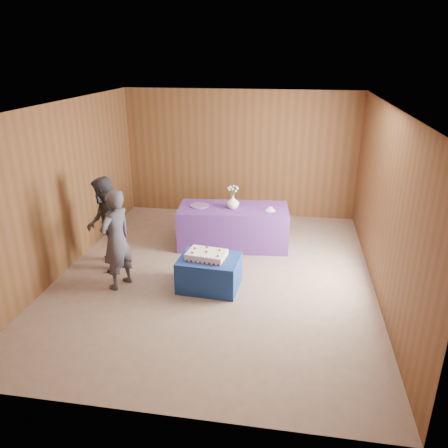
% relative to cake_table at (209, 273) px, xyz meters
% --- Properties ---
extents(ground, '(6.00, 6.00, 0.00)m').
position_rel_cake_table_xyz_m(ground, '(0.02, 0.40, -0.25)').
color(ground, gray).
rests_on(ground, ground).
extents(room_shell, '(5.04, 6.04, 2.72)m').
position_rel_cake_table_xyz_m(room_shell, '(0.02, 0.40, 1.55)').
color(room_shell, brown).
rests_on(room_shell, ground).
extents(cake_table, '(0.94, 0.75, 0.50)m').
position_rel_cake_table_xyz_m(cake_table, '(0.00, 0.00, 0.00)').
color(cake_table, navy).
rests_on(cake_table, ground).
extents(serving_table, '(2.08, 1.09, 0.75)m').
position_rel_cake_table_xyz_m(serving_table, '(0.14, 1.63, 0.12)').
color(serving_table, '#5C3086').
rests_on(serving_table, ground).
extents(sheet_cake, '(0.65, 0.49, 0.14)m').
position_rel_cake_table_xyz_m(sheet_cake, '(-0.04, -0.01, 0.30)').
color(sheet_cake, white).
rests_on(sheet_cake, cake_table).
extents(vase, '(0.27, 0.27, 0.24)m').
position_rel_cake_table_xyz_m(vase, '(0.13, 1.60, 0.62)').
color(vase, white).
rests_on(vase, serving_table).
extents(flower_spray, '(0.20, 0.20, 0.16)m').
position_rel_cake_table_xyz_m(flower_spray, '(0.13, 1.60, 0.87)').
color(flower_spray, '#276329').
rests_on(flower_spray, vase).
extents(platter, '(0.45, 0.45, 0.02)m').
position_rel_cake_table_xyz_m(platter, '(-0.50, 1.61, 0.51)').
color(platter, '#7453A6').
rests_on(platter, serving_table).
extents(plate, '(0.21, 0.21, 0.01)m').
position_rel_cake_table_xyz_m(plate, '(0.81, 1.58, 0.51)').
color(plate, white).
rests_on(plate, serving_table).
extents(cake_slice, '(0.08, 0.07, 0.08)m').
position_rel_cake_table_xyz_m(cake_slice, '(0.81, 1.57, 0.54)').
color(cake_slice, white).
rests_on(cake_slice, plate).
extents(knife, '(0.26, 0.03, 0.00)m').
position_rel_cake_table_xyz_m(knife, '(0.84, 1.39, 0.50)').
color(knife, silver).
rests_on(knife, serving_table).
extents(guest_left, '(0.56, 0.67, 1.56)m').
position_rel_cake_table_xyz_m(guest_left, '(-1.38, -0.18, 0.53)').
color(guest_left, '#3E3D48').
rests_on(guest_left, ground).
extents(guest_right, '(0.86, 0.95, 1.57)m').
position_rel_cake_table_xyz_m(guest_right, '(-1.79, 0.36, 0.54)').
color(guest_right, '#353640').
rests_on(guest_right, ground).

